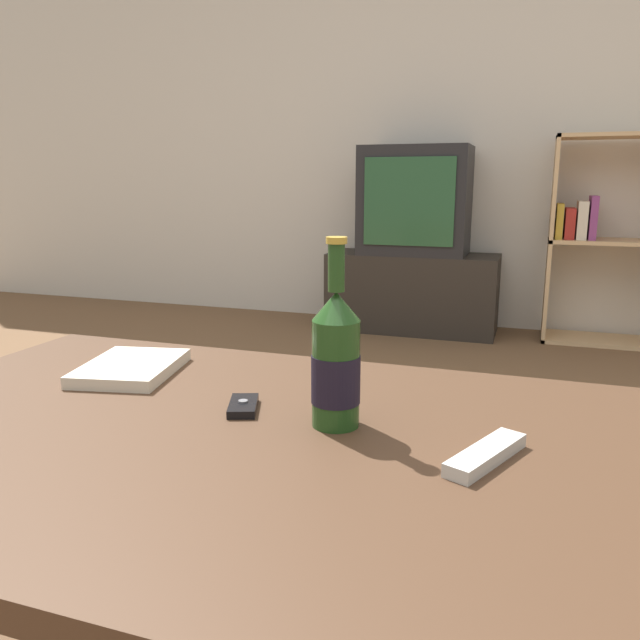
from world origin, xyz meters
The scene contains 9 objects.
back_wall centered at (0.00, 3.02, 1.30)m, with size 8.00×0.05×2.60m.
coffee_table centered at (0.00, 0.00, 0.42)m, with size 1.34×0.87×0.48m.
tv_stand centered at (-0.22, 2.76, 0.23)m, with size 0.97×0.39×0.45m.
television centered at (-0.22, 2.75, 0.75)m, with size 0.60×0.39×0.60m.
bookshelf centered at (0.76, 2.81, 0.57)m, with size 0.58×0.30×1.10m.
beer_bottle centered at (0.15, 0.07, 0.58)m, with size 0.08×0.08×0.30m.
cell_phone centered at (-0.02, 0.09, 0.49)m, with size 0.08×0.10×0.02m.
remote_control centered at (0.39, 0.01, 0.49)m, with size 0.10×0.17×0.02m.
table_book centered at (-0.32, 0.20, 0.49)m, with size 0.22×0.26×0.02m.
Camera 1 is at (0.43, -0.82, 0.86)m, focal length 35.00 mm.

